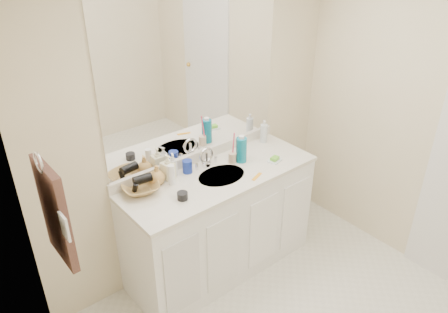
% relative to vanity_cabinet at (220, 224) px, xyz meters
% --- Properties ---
extents(wall_back, '(2.60, 0.02, 2.40)m').
position_rel_vanity_cabinet_xyz_m(wall_back, '(0.00, 0.28, 0.77)').
color(wall_back, beige).
rests_on(wall_back, floor).
extents(vanity_cabinet, '(1.50, 0.55, 0.85)m').
position_rel_vanity_cabinet_xyz_m(vanity_cabinet, '(0.00, 0.00, 0.00)').
color(vanity_cabinet, white).
rests_on(vanity_cabinet, floor).
extents(countertop, '(1.52, 0.57, 0.03)m').
position_rel_vanity_cabinet_xyz_m(countertop, '(0.00, 0.00, 0.44)').
color(countertop, silver).
rests_on(countertop, vanity_cabinet).
extents(backsplash, '(1.52, 0.03, 0.08)m').
position_rel_vanity_cabinet_xyz_m(backsplash, '(0.00, 0.26, 0.50)').
color(backsplash, silver).
rests_on(backsplash, countertop).
extents(sink_basin, '(0.37, 0.37, 0.02)m').
position_rel_vanity_cabinet_xyz_m(sink_basin, '(0.00, -0.02, 0.44)').
color(sink_basin, beige).
rests_on(sink_basin, countertop).
extents(faucet, '(0.02, 0.02, 0.11)m').
position_rel_vanity_cabinet_xyz_m(faucet, '(0.00, 0.16, 0.51)').
color(faucet, silver).
rests_on(faucet, countertop).
extents(mirror, '(1.48, 0.01, 1.20)m').
position_rel_vanity_cabinet_xyz_m(mirror, '(0.00, 0.27, 1.14)').
color(mirror, white).
rests_on(mirror, wall_back).
extents(blue_mug, '(0.09, 0.09, 0.10)m').
position_rel_vanity_cabinet_xyz_m(blue_mug, '(-0.17, 0.17, 0.50)').
color(blue_mug, navy).
rests_on(blue_mug, countertop).
extents(tan_cup, '(0.06, 0.06, 0.08)m').
position_rel_vanity_cabinet_xyz_m(tan_cup, '(0.18, 0.07, 0.50)').
color(tan_cup, beige).
rests_on(tan_cup, countertop).
extents(toothbrush, '(0.02, 0.04, 0.21)m').
position_rel_vanity_cabinet_xyz_m(toothbrush, '(0.19, 0.07, 0.60)').
color(toothbrush, '#F33F64').
rests_on(toothbrush, tan_cup).
extents(mouthwash_bottle, '(0.10, 0.10, 0.20)m').
position_rel_vanity_cabinet_xyz_m(mouthwash_bottle, '(0.25, 0.05, 0.55)').
color(mouthwash_bottle, '#0B738E').
rests_on(mouthwash_bottle, countertop).
extents(clear_pump_bottle, '(0.06, 0.06, 0.16)m').
position_rel_vanity_cabinet_xyz_m(clear_pump_bottle, '(0.62, 0.18, 0.53)').
color(clear_pump_bottle, silver).
rests_on(clear_pump_bottle, countertop).
extents(soap_dish, '(0.12, 0.10, 0.01)m').
position_rel_vanity_cabinet_xyz_m(soap_dish, '(0.45, -0.12, 0.46)').
color(soap_dish, white).
rests_on(soap_dish, countertop).
extents(green_soap, '(0.08, 0.06, 0.02)m').
position_rel_vanity_cabinet_xyz_m(green_soap, '(0.45, -0.12, 0.48)').
color(green_soap, '#68C42F').
rests_on(green_soap, soap_dish).
extents(orange_comb, '(0.12, 0.06, 0.00)m').
position_rel_vanity_cabinet_xyz_m(orange_comb, '(0.19, -0.20, 0.46)').
color(orange_comb, '#FFA31A').
rests_on(orange_comb, countertop).
extents(dark_jar, '(0.09, 0.09, 0.05)m').
position_rel_vanity_cabinet_xyz_m(dark_jar, '(-0.39, -0.09, 0.48)').
color(dark_jar, black).
rests_on(dark_jar, countertop).
extents(extra_white_bottle, '(0.05, 0.05, 0.15)m').
position_rel_vanity_cabinet_xyz_m(extra_white_bottle, '(-0.35, 0.11, 0.53)').
color(extra_white_bottle, white).
rests_on(extra_white_bottle, countertop).
extents(soap_bottle_white, '(0.09, 0.09, 0.18)m').
position_rel_vanity_cabinet_xyz_m(soap_bottle_white, '(-0.27, 0.20, 0.54)').
color(soap_bottle_white, silver).
rests_on(soap_bottle_white, countertop).
extents(soap_bottle_cream, '(0.09, 0.09, 0.19)m').
position_rel_vanity_cabinet_xyz_m(soap_bottle_cream, '(-0.32, 0.20, 0.55)').
color(soap_bottle_cream, '#FBF7CD').
rests_on(soap_bottle_cream, countertop).
extents(soap_bottle_yellow, '(0.14, 0.14, 0.15)m').
position_rel_vanity_cabinet_xyz_m(soap_bottle_yellow, '(-0.42, 0.18, 0.53)').
color(soap_bottle_yellow, tan).
rests_on(soap_bottle_yellow, countertop).
extents(wicker_basket, '(0.31, 0.31, 0.06)m').
position_rel_vanity_cabinet_xyz_m(wicker_basket, '(-0.56, 0.17, 0.49)').
color(wicker_basket, '#A07940').
rests_on(wicker_basket, countertop).
extents(hair_dryer, '(0.13, 0.08, 0.06)m').
position_rel_vanity_cabinet_xyz_m(hair_dryer, '(-0.54, 0.17, 0.54)').
color(hair_dryer, black).
rests_on(hair_dryer, wicker_basket).
extents(towel_ring, '(0.01, 0.11, 0.11)m').
position_rel_vanity_cabinet_xyz_m(towel_ring, '(-1.27, -0.25, 1.12)').
color(towel_ring, silver).
rests_on(towel_ring, wall_left).
extents(hand_towel, '(0.04, 0.32, 0.55)m').
position_rel_vanity_cabinet_xyz_m(hand_towel, '(-1.25, -0.25, 0.82)').
color(hand_towel, '#34201C').
rests_on(hand_towel, towel_ring).
extents(switch_plate, '(0.01, 0.08, 0.13)m').
position_rel_vanity_cabinet_xyz_m(switch_plate, '(-1.27, -0.45, 0.88)').
color(switch_plate, white).
rests_on(switch_plate, wall_left).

